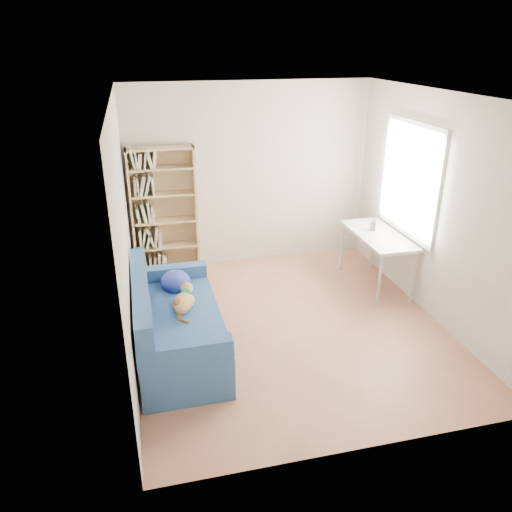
# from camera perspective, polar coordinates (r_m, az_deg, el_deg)

# --- Properties ---
(ground) EXTENTS (4.00, 4.00, 0.00)m
(ground) POSITION_cam_1_polar(r_m,az_deg,el_deg) (5.96, 3.72, -7.87)
(ground) COLOR #A4634A
(ground) RESTS_ON ground
(room_shell) EXTENTS (3.54, 4.04, 2.62)m
(room_shell) POSITION_cam_1_polar(r_m,az_deg,el_deg) (5.35, 5.09, 7.57)
(room_shell) COLOR silver
(room_shell) RESTS_ON ground
(sofa) EXTENTS (0.88, 1.81, 0.89)m
(sofa) POSITION_cam_1_polar(r_m,az_deg,el_deg) (5.37, -9.36, -7.83)
(sofa) COLOR navy
(sofa) RESTS_ON ground
(bookshelf) EXTENTS (0.90, 0.28, 1.80)m
(bookshelf) POSITION_cam_1_polar(r_m,az_deg,el_deg) (7.06, -10.40, 4.42)
(bookshelf) COLOR tan
(bookshelf) RESTS_ON ground
(desk) EXTENTS (0.57, 1.25, 0.75)m
(desk) POSITION_cam_1_polar(r_m,az_deg,el_deg) (6.77, 13.80, 1.90)
(desk) COLOR silver
(desk) RESTS_ON ground
(pen_cup) EXTENTS (0.08, 0.08, 0.16)m
(pen_cup) POSITION_cam_1_polar(r_m,az_deg,el_deg) (6.86, 13.20, 3.39)
(pen_cup) COLOR white
(pen_cup) RESTS_ON desk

